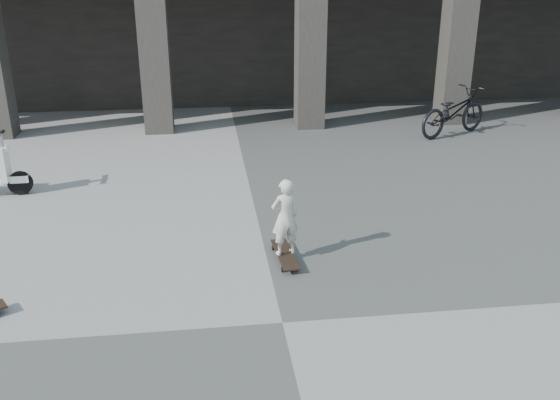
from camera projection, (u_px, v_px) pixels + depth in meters
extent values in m
plane|color=#494947|center=(282.00, 323.00, 6.38)|extent=(90.00, 90.00, 0.00)
cube|color=#302D28|center=(154.00, 45.00, 13.30)|extent=(0.65, 0.65, 4.00)
cube|color=#302D28|center=(310.00, 42.00, 13.73)|extent=(0.65, 0.65, 4.00)
cube|color=#302D28|center=(457.00, 40.00, 14.16)|extent=(0.65, 0.65, 4.00)
cube|color=black|center=(285.00, 254.00, 7.74)|extent=(0.28, 0.93, 0.02)
cube|color=#B2B2B7|center=(280.00, 246.00, 8.05)|extent=(0.19, 0.06, 0.03)
cube|color=#B2B2B7|center=(290.00, 268.00, 7.46)|extent=(0.19, 0.06, 0.03)
cylinder|color=black|center=(273.00, 248.00, 8.04)|extent=(0.03, 0.07, 0.07)
cylinder|color=black|center=(287.00, 246.00, 8.07)|extent=(0.03, 0.07, 0.07)
cylinder|color=black|center=(283.00, 269.00, 7.45)|extent=(0.03, 0.07, 0.07)
cylinder|color=black|center=(298.00, 268.00, 7.48)|extent=(0.03, 0.07, 0.07)
imported|color=beige|center=(285.00, 217.00, 7.55)|extent=(0.43, 0.34, 1.03)
cylinder|color=black|center=(20.00, 183.00, 9.99)|extent=(0.40, 0.12, 0.40)
cube|color=white|center=(4.00, 164.00, 9.83)|extent=(0.11, 0.34, 0.58)
cube|color=white|center=(20.00, 179.00, 9.96)|extent=(0.31, 0.15, 0.12)
cylinder|color=#B2B2B7|center=(1.00, 142.00, 9.70)|extent=(0.09, 0.09, 0.30)
sphere|color=white|center=(6.00, 149.00, 9.75)|extent=(0.12, 0.12, 0.12)
imported|color=black|center=(454.00, 112.00, 13.53)|extent=(2.15, 1.59, 1.08)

